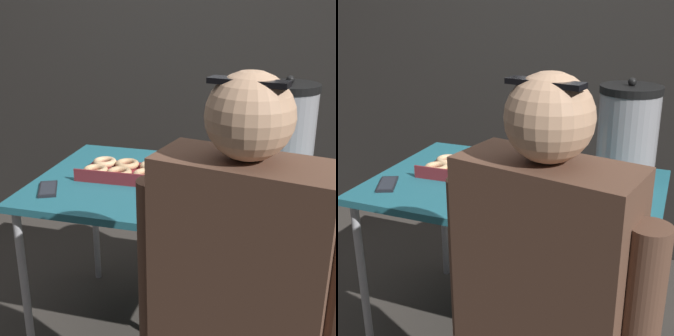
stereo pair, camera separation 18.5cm
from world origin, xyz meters
The scene contains 5 objects.
ground_plane centered at (0.00, 0.00, 0.00)m, with size 12.00×12.00×0.00m, color #3D3833.
folding_table centered at (0.00, 0.00, 0.68)m, with size 1.14×0.76×0.74m.
donut_box centered at (-0.14, 0.03, 0.76)m, with size 0.56×0.25×0.05m.
coffee_urn centered at (0.40, 0.17, 0.93)m, with size 0.24×0.27×0.42m.
cell_phone centered at (-0.46, -0.20, 0.74)m, with size 0.12×0.16×0.01m.
Camera 2 is at (0.59, -1.62, 1.43)m, focal length 50.00 mm.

